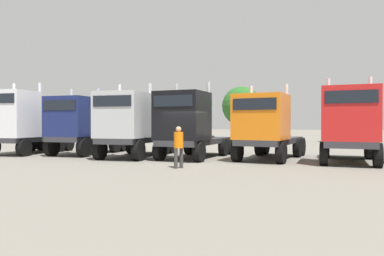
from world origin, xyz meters
TOP-DOWN VIEW (x-y plane):
  - ground at (0.00, 0.00)m, footprint 200.00×200.00m
  - semi_truck_white at (-11.23, 1.47)m, footprint 2.77×5.85m
  - semi_truck_navy at (-7.53, 2.21)m, footprint 2.66×5.93m
  - semi_truck_silver at (-3.73, 1.24)m, footprint 2.61×6.30m
  - semi_truck_black at (-0.45, 1.59)m, footprint 3.21×6.44m
  - semi_truck_orange at (3.58, 2.11)m, footprint 3.63×6.56m
  - semi_truck_red at (7.54, 1.72)m, footprint 3.07×6.58m
  - visitor_in_hivis at (0.32, -2.26)m, footprint 0.56×0.56m
  - oak_far_left at (-9.78, 21.75)m, footprint 2.83×2.83m
  - oak_far_centre at (-0.57, 21.06)m, footprint 4.09×4.09m
  - oak_far_right at (9.80, 22.72)m, footprint 3.27×3.27m

SIDE VIEW (x-z plane):
  - ground at x=0.00m, z-range 0.00..0.00m
  - visitor_in_hivis at x=0.32m, z-range 0.15..1.93m
  - semi_truck_orange at x=3.58m, z-range -0.23..3.73m
  - semi_truck_navy at x=-7.53m, z-range -0.22..3.84m
  - semi_truck_black at x=-0.45m, z-range -0.25..3.89m
  - semi_truck_red at x=7.54m, z-range -0.21..3.97m
  - semi_truck_silver at x=-3.73m, z-range -0.20..3.97m
  - semi_truck_white at x=-11.23m, z-range -0.25..4.22m
  - oak_far_right at x=9.80m, z-range 0.98..6.26m
  - oak_far_centre at x=-0.57m, z-range 0.84..6.62m
  - oak_far_left at x=-9.78m, z-range 1.28..6.74m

